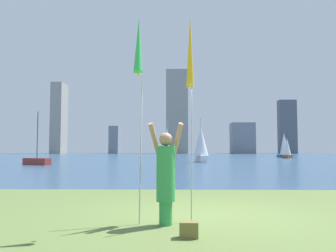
# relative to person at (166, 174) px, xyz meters

# --- Properties ---
(ground) EXTENTS (120.00, 138.00, 0.12)m
(ground) POSITION_rel_person_xyz_m (0.84, 51.99, -0.98)
(ground) COLOR #5B7038
(person) EXTENTS (0.69, 0.51, 1.87)m
(person) POSITION_rel_person_xyz_m (0.00, 0.00, 0.00)
(person) COLOR green
(person) RESTS_ON ground
(kite_flag_left) EXTENTS (0.16, 0.90, 3.82)m
(kite_flag_left) POSITION_rel_person_xyz_m (-0.48, -0.26, 2.26)
(kite_flag_left) COLOR #B2B2B7
(kite_flag_left) RESTS_ON ground
(kite_flag_right) EXTENTS (0.16, 0.82, 4.12)m
(kite_flag_right) POSITION_rel_person_xyz_m (0.48, 0.66, 2.39)
(kite_flag_right) COLOR #B2B2B7
(kite_flag_right) RESTS_ON ground
(bag) EXTENTS (0.29, 0.20, 0.25)m
(bag) POSITION_rel_person_xyz_m (0.38, -0.92, -0.80)
(bag) COLOR olive
(bag) RESTS_ON ground
(sailboat_1) EXTENTS (1.77, 3.17, 4.72)m
(sailboat_1) POSITION_rel_person_xyz_m (2.87, 30.74, 1.00)
(sailboat_1) COLOR white
(sailboat_1) RESTS_ON ground
(sailboat_5) EXTENTS (1.86, 2.89, 5.09)m
(sailboat_5) POSITION_rel_person_xyz_m (18.35, 52.64, 1.15)
(sailboat_5) COLOR #2D6084
(sailboat_5) RESTS_ON ground
(sailboat_6) EXTENTS (2.31, 1.57, 5.80)m
(sailboat_6) POSITION_rel_person_xyz_m (-1.12, 47.28, 1.40)
(sailboat_6) COLOR brown
(sailboat_6) RESTS_ON ground
(sailboat_7) EXTENTS (2.12, 2.29, 4.14)m
(sailboat_7) POSITION_rel_person_xyz_m (17.19, 47.33, 0.48)
(sailboat_7) COLOR brown
(sailboat_7) RESTS_ON ground
(sailboat_8) EXTENTS (2.85, 1.98, 4.72)m
(sailboat_8) POSITION_rel_person_xyz_m (-12.02, 24.28, -0.57)
(sailboat_8) COLOR maroon
(sailboat_8) RESTS_ON ground
(skyline_tower_0) EXTENTS (3.45, 6.81, 21.97)m
(skyline_tower_0) POSITION_rel_person_xyz_m (-36.33, 102.37, 10.07)
(skyline_tower_0) COLOR gray
(skyline_tower_0) RESTS_ON ground
(skyline_tower_1) EXTENTS (3.03, 5.72, 8.76)m
(skyline_tower_1) POSITION_rel_person_xyz_m (-19.46, 106.65, 3.46)
(skyline_tower_1) COLOR gray
(skyline_tower_1) RESTS_ON ground
(skyline_tower_2) EXTENTS (7.00, 5.55, 27.10)m
(skyline_tower_2) POSITION_rel_person_xyz_m (0.70, 107.47, 12.63)
(skyline_tower_2) COLOR gray
(skyline_tower_2) RESTS_ON ground
(skyline_tower_3) EXTENTS (7.03, 5.80, 9.42)m
(skyline_tower_3) POSITION_rel_person_xyz_m (20.84, 102.18, 3.79)
(skyline_tower_3) COLOR gray
(skyline_tower_3) RESTS_ON ground
(skyline_tower_4) EXTENTS (5.30, 3.10, 16.68)m
(skyline_tower_4) POSITION_rel_person_xyz_m (35.06, 103.53, 7.42)
(skyline_tower_4) COLOR #565B66
(skyline_tower_4) RESTS_ON ground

